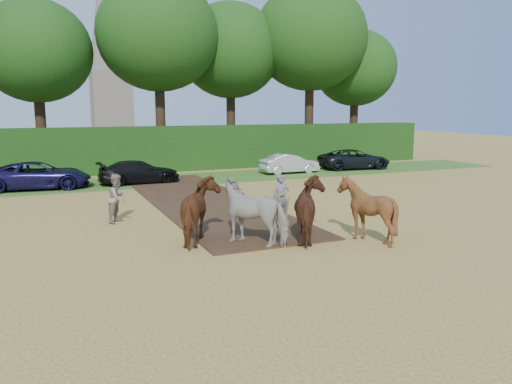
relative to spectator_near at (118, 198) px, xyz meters
name	(u,v)px	position (x,y,z in m)	size (l,w,h in m)	color
ground	(221,241)	(2.63, -4.05, -0.91)	(120.00, 120.00, 0.00)	gold
earth_strip	(201,200)	(4.13, 2.95, -0.89)	(4.50, 17.00, 0.05)	#472D1C
grass_verge	(140,182)	(2.63, 9.95, -0.90)	(50.00, 5.00, 0.03)	#38601E
hedgerow	(126,150)	(2.63, 14.45, 0.59)	(46.00, 1.60, 3.00)	#14380F
spectator_near	(118,198)	(0.00, 0.00, 0.00)	(0.89, 0.69, 1.82)	tan
plough_team	(285,210)	(4.51, -4.86, 0.11)	(7.12, 5.40, 2.05)	brown
parked_cars	(129,171)	(2.01, 9.80, -0.22)	(35.58, 3.61, 1.45)	#B0B3B7
treeline	(88,36)	(0.93, 17.63, 8.06)	(48.70, 10.60, 14.21)	#382616
church	(108,34)	(6.63, 50.95, 12.82)	(5.20, 5.20, 27.00)	slate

